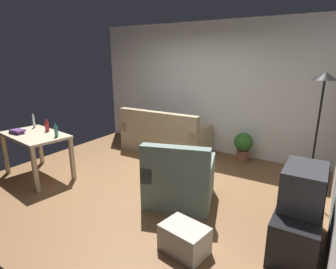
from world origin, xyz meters
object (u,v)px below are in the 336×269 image
armchair (179,181)px  bottle_clear (34,121)px  couch (164,137)px  desk (36,140)px  potted_plant (243,145)px  tv (304,187)px  book_stack (17,132)px  tv_stand (298,225)px  storage_box (184,239)px  torchiere_lamp (321,103)px  bottle_tall (56,131)px  bottle_red (47,126)px

armchair → bottle_clear: bearing=-12.9°
couch → desk: (-1.15, -2.25, 0.34)m
potted_plant → armchair: 2.09m
desk → potted_plant: size_ratio=2.26×
tv → bottle_clear: (-4.46, -0.09, 0.17)m
couch → armchair: 2.22m
desk → book_stack: 0.34m
tv_stand → tv: bearing=-90.0°
tv_stand → potted_plant: (-1.27, 2.21, 0.09)m
tv_stand → storage_box: tv_stand is taller
desk → storage_box: size_ratio=2.69×
desk → bottle_clear: bottle_clear is taller
couch → storage_box: (1.91, -2.64, -0.16)m
couch → armchair: (1.35, -1.76, 0.01)m
torchiere_lamp → desk: 4.41m
bottle_tall → desk: bearing=-170.6°
bottle_clear → book_stack: bearing=-71.6°
tv_stand → storage_box: size_ratio=2.29×
torchiere_lamp → storage_box: size_ratio=3.77×
book_stack → bottle_clear: bearing=108.4°
bottle_clear → desk: bearing=-33.1°
desk → bottle_tall: 0.51m
torchiere_lamp → bottle_tall: size_ratio=8.46×
potted_plant → bottle_red: (-2.75, -2.35, 0.52)m
book_stack → bottle_tall: bearing=16.4°
tv_stand → storage_box: bearing=126.6°
armchair → bottle_red: (-2.46, -0.28, 0.53)m
desk → bottle_clear: (-0.40, 0.26, 0.22)m
torchiere_lamp → bottle_red: size_ratio=8.80×
potted_plant → bottle_clear: 3.97m
armchair → bottle_red: bottle_red is taller
desk → bottle_red: bottle_red is taller
tv → armchair: (-1.56, 0.14, -0.38)m
tv_stand → storage_box: (-1.00, -0.74, -0.09)m
bottle_clear → storage_box: bearing=-10.7°
armchair → bottle_tall: (-2.03, -0.41, 0.53)m
torchiere_lamp → bottle_red: (-4.01, -1.35, -0.57)m
bottle_clear → torchiere_lamp: bearing=16.2°
couch → book_stack: 2.82m
potted_plant → armchair: armchair is taller
torchiere_lamp → bottle_clear: size_ratio=7.12×
bottle_red → bottle_clear: bearing=173.6°
tv → armchair: same height
tv → potted_plant: bearing=29.9°
bottle_clear → bottle_tall: bearing=-12.1°
torchiere_lamp → storage_box: 2.53m
armchair → bottle_red: size_ratio=5.39×
armchair → bottle_red: bearing=-10.9°
tv → armchair: 1.61m
armchair → tv: bearing=157.5°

